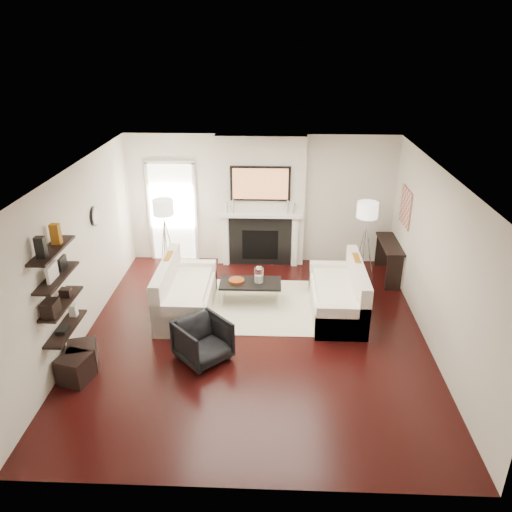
{
  "coord_description": "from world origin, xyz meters",
  "views": [
    {
      "loc": [
        0.3,
        -6.89,
        4.5
      ],
      "look_at": [
        0.0,
        0.6,
        1.15
      ],
      "focal_mm": 35.0,
      "sensor_mm": 36.0,
      "label": 1
    }
  ],
  "objects_px": {
    "loveseat_left_base": "(187,300)",
    "lamp_right_shade": "(368,210)",
    "coffee_table": "(250,283)",
    "ottoman_near": "(83,356)",
    "loveseat_right_base": "(336,302)",
    "armchair": "(203,339)",
    "lamp_left_shade": "(163,207)"
  },
  "relations": [
    {
      "from": "loveseat_left_base",
      "to": "lamp_left_shade",
      "type": "relative_size",
      "value": 4.5
    },
    {
      "from": "armchair",
      "to": "lamp_left_shade",
      "type": "bearing_deg",
      "value": 68.13
    },
    {
      "from": "loveseat_left_base",
      "to": "ottoman_near",
      "type": "xyz_separation_m",
      "value": [
        -1.25,
        -1.69,
        -0.01
      ]
    },
    {
      "from": "loveseat_left_base",
      "to": "lamp_left_shade",
      "type": "bearing_deg",
      "value": 113.95
    },
    {
      "from": "loveseat_right_base",
      "to": "ottoman_near",
      "type": "height_order",
      "value": "loveseat_right_base"
    },
    {
      "from": "loveseat_right_base",
      "to": "ottoman_near",
      "type": "relative_size",
      "value": 4.5
    },
    {
      "from": "loveseat_left_base",
      "to": "coffee_table",
      "type": "distance_m",
      "value": 1.17
    },
    {
      "from": "loveseat_right_base",
      "to": "lamp_right_shade",
      "type": "distance_m",
      "value": 1.96
    },
    {
      "from": "armchair",
      "to": "lamp_right_shade",
      "type": "distance_m",
      "value": 4.11
    },
    {
      "from": "loveseat_left_base",
      "to": "lamp_right_shade",
      "type": "height_order",
      "value": "lamp_right_shade"
    },
    {
      "from": "lamp_right_shade",
      "to": "armchair",
      "type": "bearing_deg",
      "value": -134.74
    },
    {
      "from": "loveseat_left_base",
      "to": "loveseat_right_base",
      "type": "relative_size",
      "value": 1.0
    },
    {
      "from": "loveseat_left_base",
      "to": "lamp_right_shade",
      "type": "relative_size",
      "value": 4.5
    },
    {
      "from": "loveseat_right_base",
      "to": "armchair",
      "type": "distance_m",
      "value": 2.58
    },
    {
      "from": "armchair",
      "to": "lamp_right_shade",
      "type": "height_order",
      "value": "lamp_right_shade"
    },
    {
      "from": "loveseat_left_base",
      "to": "loveseat_right_base",
      "type": "bearing_deg",
      "value": 0.9
    },
    {
      "from": "loveseat_right_base",
      "to": "coffee_table",
      "type": "height_order",
      "value": "same"
    },
    {
      "from": "loveseat_right_base",
      "to": "lamp_right_shade",
      "type": "bearing_deg",
      "value": 64.58
    },
    {
      "from": "loveseat_left_base",
      "to": "coffee_table",
      "type": "height_order",
      "value": "same"
    },
    {
      "from": "loveseat_left_base",
      "to": "lamp_right_shade",
      "type": "bearing_deg",
      "value": 23.33
    },
    {
      "from": "loveseat_left_base",
      "to": "armchair",
      "type": "distance_m",
      "value": 1.49
    },
    {
      "from": "armchair",
      "to": "lamp_left_shade",
      "type": "relative_size",
      "value": 1.78
    },
    {
      "from": "lamp_left_shade",
      "to": "lamp_right_shade",
      "type": "bearing_deg",
      "value": -0.0
    },
    {
      "from": "loveseat_right_base",
      "to": "armchair",
      "type": "xyz_separation_m",
      "value": [
        -2.14,
        -1.44,
        0.15
      ]
    },
    {
      "from": "coffee_table",
      "to": "armchair",
      "type": "xyz_separation_m",
      "value": [
        -0.62,
        -1.74,
        -0.04
      ]
    },
    {
      "from": "loveseat_left_base",
      "to": "loveseat_right_base",
      "type": "height_order",
      "value": "same"
    },
    {
      "from": "lamp_left_shade",
      "to": "armchair",
      "type": "bearing_deg",
      "value": -68.47
    },
    {
      "from": "lamp_right_shade",
      "to": "ottoman_near",
      "type": "bearing_deg",
      "value": -145.54
    },
    {
      "from": "loveseat_left_base",
      "to": "lamp_left_shade",
      "type": "height_order",
      "value": "lamp_left_shade"
    },
    {
      "from": "armchair",
      "to": "lamp_right_shade",
      "type": "relative_size",
      "value": 1.78
    },
    {
      "from": "loveseat_left_base",
      "to": "coffee_table",
      "type": "xyz_separation_m",
      "value": [
        1.1,
        0.34,
        0.19
      ]
    },
    {
      "from": "armchair",
      "to": "lamp_right_shade",
      "type": "bearing_deg",
      "value": 1.87
    }
  ]
}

